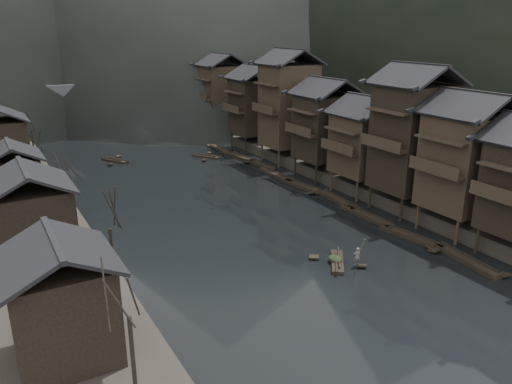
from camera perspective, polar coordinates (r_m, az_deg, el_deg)
water at (r=43.60m, az=6.24°, el=-8.32°), size 300.00×300.00×0.00m
right_bank at (r=93.91m, az=9.37°, el=6.77°), size 40.00×200.00×1.80m
stilt_houses at (r=66.08m, az=8.66°, el=9.06°), size 9.00×67.60×16.74m
left_houses at (r=53.27m, az=-25.71°, el=1.47°), size 8.10×53.20×8.73m
bare_trees at (r=47.35m, az=-20.96°, el=1.12°), size 3.82×59.78×7.63m
moored_sampans at (r=68.08m, az=2.56°, el=1.94°), size 2.59×69.05×0.47m
midriver_boats at (r=78.22m, az=-10.86°, el=3.81°), size 16.54×9.63×0.44m
stone_bridge at (r=106.80m, az=-17.19°, el=9.90°), size 40.00×6.00×9.00m
hero_sampan at (r=44.10m, az=9.28°, el=-7.84°), size 3.52×4.28×0.43m
cargo_heap at (r=43.91m, az=9.04°, el=-7.16°), size 1.05×1.37×0.63m
boatman at (r=43.35m, az=11.50°, el=-6.93°), size 0.68×0.55×1.63m
bamboo_pole at (r=42.42m, az=11.93°, el=-3.61°), size 1.27×2.49×3.71m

